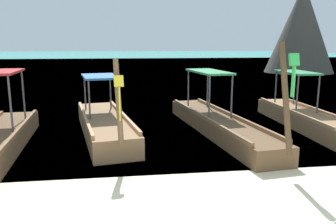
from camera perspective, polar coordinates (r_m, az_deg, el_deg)
The scene contains 5 objects.
sea_water at distance 66.65m, azimuth -6.70°, elevation 9.10°, with size 120.00×120.00×0.00m, color #2DB29E.
longtail_boat_yellow_ribbon at distance 10.19m, azimuth -10.70°, elevation -2.05°, with size 2.09×5.47×2.37m.
longtail_boat_green_ribbon at distance 10.39m, azimuth 8.41°, elevation -1.83°, with size 1.85×6.97×2.73m.
longtail_boat_pink_ribbon at distance 11.85m, azimuth 22.00°, elevation -0.84°, with size 1.08×5.82×2.79m.
karst_rock at distance 34.61m, azimuth 21.69°, elevation 12.85°, with size 6.69×6.25×8.15m.
Camera 1 is at (-1.15, -4.26, 2.69)m, focal length 36.04 mm.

